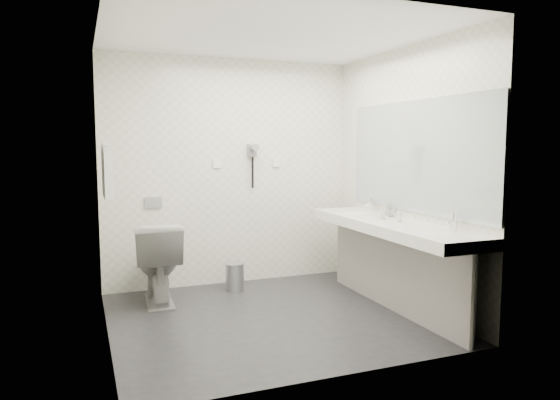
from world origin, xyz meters
name	(u,v)px	position (x,y,z in m)	size (l,w,h in m)	color
floor	(271,317)	(0.00, 0.00, 0.00)	(2.80, 2.80, 0.00)	#242429
ceiling	(270,34)	(0.00, 0.00, 2.50)	(2.80, 2.80, 0.00)	white
wall_back	(230,173)	(0.00, 1.30, 1.25)	(2.80, 2.80, 0.00)	white
wall_front	(340,192)	(0.00, -1.30, 1.25)	(2.80, 2.80, 0.00)	white
wall_left	(103,184)	(-1.40, 0.00, 1.25)	(2.60, 2.60, 0.00)	white
wall_right	(404,176)	(1.40, 0.00, 1.25)	(2.60, 2.60, 0.00)	white
vanity_counter	(391,226)	(1.12, -0.20, 0.80)	(0.55, 2.20, 0.10)	white
vanity_panel	(392,271)	(1.15, -0.20, 0.38)	(0.03, 2.15, 0.75)	gray
vanity_post_near	(472,301)	(1.18, -1.24, 0.38)	(0.06, 0.06, 0.75)	silver
vanity_post_far	(342,250)	(1.18, 0.84, 0.38)	(0.06, 0.06, 0.75)	silver
mirror	(416,156)	(1.39, -0.20, 1.45)	(0.02, 2.20, 1.05)	#B2BCC6
basin_near	(435,234)	(1.12, -0.85, 0.83)	(0.40, 0.31, 0.05)	white
basin_far	(356,214)	(1.12, 0.45, 0.83)	(0.40, 0.31, 0.05)	white
faucet_near	(455,221)	(1.32, -0.85, 0.92)	(0.04, 0.04, 0.15)	silver
faucet_far	(372,205)	(1.32, 0.45, 0.92)	(0.04, 0.04, 0.15)	silver
soap_bottle_a	(381,213)	(1.10, -0.07, 0.91)	(0.06, 0.06, 0.12)	silver
soap_bottle_c	(399,215)	(1.16, -0.28, 0.91)	(0.05, 0.05, 0.13)	silver
glass_left	(391,211)	(1.29, 0.05, 0.91)	(0.06, 0.06, 0.11)	silver
glass_right	(389,209)	(1.33, 0.15, 0.91)	(0.06, 0.06, 0.12)	silver
toilet	(158,262)	(-0.88, 0.84, 0.41)	(0.45, 0.80, 0.81)	white
flush_plate	(153,202)	(-0.85, 1.29, 0.95)	(0.18, 0.02, 0.12)	#B2B5BA
pedal_bin	(235,277)	(-0.05, 0.97, 0.14)	(0.20, 0.20, 0.28)	#B2B5BA
bin_lid	(235,264)	(-0.05, 0.97, 0.29)	(0.20, 0.20, 0.01)	#B2B5BA
towel_rail	(105,146)	(-1.35, 0.55, 1.55)	(0.02, 0.02, 0.62)	silver
towel_near	(108,171)	(-1.34, 0.41, 1.33)	(0.07, 0.24, 0.48)	white
towel_far	(106,170)	(-1.34, 0.69, 1.33)	(0.07, 0.24, 0.48)	white
dryer_cradle	(252,150)	(0.25, 1.27, 1.50)	(0.10, 0.04, 0.14)	gray
dryer_barrel	(254,147)	(0.25, 1.20, 1.53)	(0.08, 0.08, 0.14)	gray
dryer_cord	(253,172)	(0.25, 1.26, 1.25)	(0.02, 0.02, 0.35)	black
switch_plate_a	(217,164)	(-0.15, 1.29, 1.35)	(0.09, 0.02, 0.09)	white
switch_plate_b	(276,163)	(0.55, 1.29, 1.35)	(0.09, 0.02, 0.09)	white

